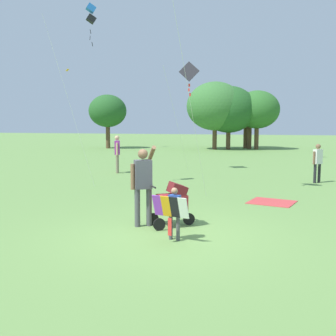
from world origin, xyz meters
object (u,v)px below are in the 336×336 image
at_px(person_red_shirt, 318,160).
at_px(picnic_blanket, 272,202).
at_px(kite_green_novelty, 189,75).
at_px(person_sitting_far, 117,151).
at_px(person_adult_flyer, 143,180).
at_px(child_with_butterfly_kite, 174,209).
at_px(stroller, 173,200).
at_px(kite_orange_delta, 91,15).

xyz_separation_m(person_red_shirt, picnic_blanket, (-1.80, -4.30, -0.88)).
relative_size(kite_green_novelty, person_sitting_far, 3.01).
xyz_separation_m(person_adult_flyer, picnic_blanket, (2.97, 3.45, -1.07)).
xyz_separation_m(child_with_butterfly_kite, person_red_shirt, (3.85, 8.70, 0.24)).
bearing_deg(person_sitting_far, person_adult_flyer, -66.88).
distance_m(child_with_butterfly_kite, stroller, 1.10).
xyz_separation_m(kite_green_novelty, person_red_shirt, (5.53, -2.61, -3.64)).
bearing_deg(kite_orange_delta, person_sitting_far, 97.21).
xyz_separation_m(child_with_butterfly_kite, stroller, (-0.24, 1.07, -0.04)).
distance_m(kite_green_novelty, picnic_blanket, 9.06).
xyz_separation_m(kite_orange_delta, person_red_shirt, (8.08, 2.73, -5.19)).
bearing_deg(kite_green_novelty, person_red_shirt, -25.29).
relative_size(person_adult_flyer, person_sitting_far, 1.08).
bearing_deg(person_sitting_far, kite_green_novelty, 25.67).
xyz_separation_m(kite_orange_delta, kite_green_novelty, (2.55, 5.35, -1.55)).
xyz_separation_m(stroller, kite_orange_delta, (-3.98, 4.90, 5.47)).
distance_m(person_sitting_far, picnic_blanket, 8.75).
distance_m(child_with_butterfly_kite, person_adult_flyer, 1.39).
distance_m(kite_orange_delta, kite_green_novelty, 6.12).
bearing_deg(kite_green_novelty, person_adult_flyer, -85.79).
bearing_deg(person_red_shirt, child_with_butterfly_kite, -113.86).
bearing_deg(child_with_butterfly_kite, kite_orange_delta, 125.30).
distance_m(kite_orange_delta, person_sitting_far, 6.40).
height_order(person_adult_flyer, person_red_shirt, person_adult_flyer).
bearing_deg(stroller, person_adult_flyer, -170.13).
distance_m(stroller, kite_orange_delta, 8.35).
height_order(person_adult_flyer, picnic_blanket, person_adult_flyer).
distance_m(person_adult_flyer, kite_orange_delta, 7.82).
xyz_separation_m(child_with_butterfly_kite, picnic_blanket, (2.05, 4.41, -0.64)).
relative_size(person_adult_flyer, picnic_blanket, 1.47).
xyz_separation_m(stroller, picnic_blanket, (2.30, 3.34, -0.60)).
relative_size(person_sitting_far, picnic_blanket, 1.36).
xyz_separation_m(kite_green_novelty, picnic_blanket, (3.73, -6.91, -4.52)).
bearing_deg(child_with_butterfly_kite, person_adult_flyer, 133.86).
height_order(person_adult_flyer, kite_green_novelty, kite_green_novelty).
xyz_separation_m(child_with_butterfly_kite, kite_green_novelty, (-1.68, 11.32, 3.88)).
bearing_deg(person_red_shirt, person_adult_flyer, -121.59).
bearing_deg(kite_orange_delta, person_red_shirt, 18.71).
bearing_deg(kite_green_novelty, person_sitting_far, -154.33).
relative_size(stroller, person_sitting_far, 0.63).
relative_size(kite_orange_delta, picnic_blanket, 5.10).
height_order(person_red_shirt, picnic_blanket, person_red_shirt).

